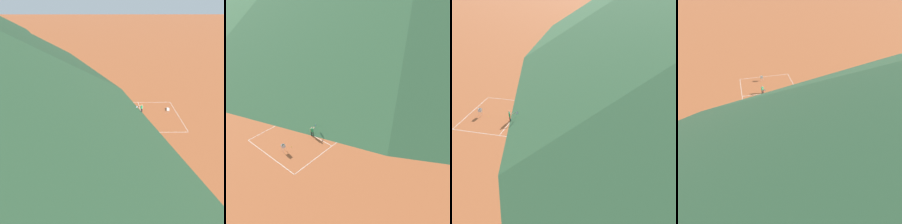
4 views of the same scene
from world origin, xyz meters
The scene contains 12 objects.
ground_plane centered at (0.00, 0.00, 0.00)m, with size 600.00×600.00×0.00m, color #A8542D.
court_line_markings centered at (0.00, 0.00, 0.00)m, with size 8.25×23.85×0.01m.
tennis_net centered at (0.00, 0.00, 0.50)m, with size 9.18×0.08×1.06m.
player_near_baseline centered at (0.28, 2.64, 0.75)m, with size 0.44×1.09×1.28m.
player_near_service centered at (-1.30, 10.26, 0.65)m, with size 0.74×0.81×1.11m.
player_far_baseline centered at (-3.14, 9.83, 0.70)m, with size 0.49×0.99×1.21m.
player_far_service centered at (1.03, -6.44, 0.75)m, with size 0.52×1.08×1.29m.
tennis_ball_by_net_left centered at (0.70, -9.43, 0.03)m, with size 0.07×0.07×0.07m, color #CCE033.
tennis_ball_far_corner centered at (-2.50, -2.73, 0.03)m, with size 0.07×0.07×0.07m, color #CCE033.
tennis_ball_by_net_right centered at (0.36, 11.17, 0.03)m, with size 0.07×0.07×0.07m, color #CCE033.
tennis_ball_alley_left centered at (4.38, 3.79, 0.03)m, with size 0.07×0.07×0.07m, color #CCE033.
ball_hopper centered at (0.62, -10.40, 0.66)m, with size 0.36×0.36×0.89m.
Camera 3 is at (24.79, 5.30, 15.27)m, focal length 42.00 mm.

